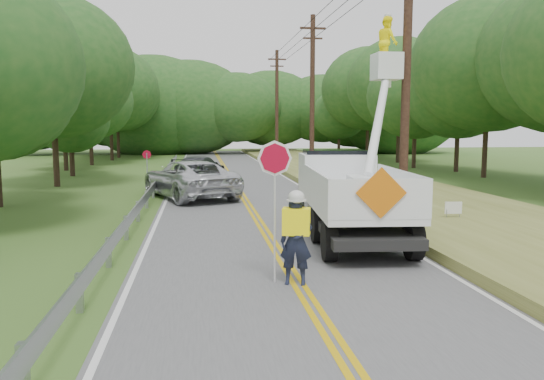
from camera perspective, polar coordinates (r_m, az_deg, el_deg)
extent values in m
plane|color=#435C23|center=(9.13, 5.31, -13.95)|extent=(140.00, 140.00, 0.00)
cube|color=#515254|center=(22.63, -2.77, -1.34)|extent=(7.20, 96.00, 0.02)
cube|color=#D0A407|center=(22.62, -3.03, -1.31)|extent=(0.12, 96.00, 0.00)
cube|color=#D0A407|center=(22.63, -2.52, -1.30)|extent=(0.12, 96.00, 0.00)
cube|color=silver|center=(22.59, -11.53, -1.45)|extent=(0.12, 96.00, 0.00)
cube|color=silver|center=(23.18, 5.75, -1.13)|extent=(0.12, 96.00, 0.00)
cube|color=#94979C|center=(7.26, -25.35, -17.30)|extent=(0.12, 0.14, 0.70)
cube|color=#94979C|center=(9.98, -20.13, -10.41)|extent=(0.12, 0.14, 0.70)
cube|color=#94979C|center=(12.82, -17.30, -6.48)|extent=(0.12, 0.14, 0.70)
cube|color=#94979C|center=(15.72, -15.53, -3.98)|extent=(0.12, 0.14, 0.70)
cube|color=#94979C|center=(18.66, -14.31, -2.26)|extent=(0.12, 0.14, 0.70)
cube|color=#94979C|center=(21.61, -13.43, -1.00)|extent=(0.12, 0.14, 0.70)
cube|color=#94979C|center=(24.57, -12.77, -0.05)|extent=(0.12, 0.14, 0.70)
cube|color=#94979C|center=(27.54, -12.24, 0.70)|extent=(0.12, 0.14, 0.70)
cube|color=#94979C|center=(30.52, -11.82, 1.30)|extent=(0.12, 0.14, 0.70)
cube|color=#94979C|center=(33.50, -11.48, 1.79)|extent=(0.12, 0.14, 0.70)
cube|color=#94979C|center=(36.48, -11.19, 2.20)|extent=(0.12, 0.14, 0.70)
cube|color=#94979C|center=(39.47, -10.94, 2.55)|extent=(0.12, 0.14, 0.70)
cube|color=#94979C|center=(42.46, -10.73, 2.86)|extent=(0.12, 0.14, 0.70)
cube|color=#94979C|center=(45.45, -10.54, 3.12)|extent=(0.12, 0.14, 0.70)
cube|color=#94979C|center=(23.54, -12.74, 0.27)|extent=(0.05, 48.00, 0.34)
cylinder|color=black|center=(18.74, 14.35, 12.05)|extent=(0.30, 0.30, 10.00)
cylinder|color=black|center=(33.10, 4.38, 9.91)|extent=(0.30, 0.30, 10.00)
cube|color=black|center=(33.58, 4.45, 17.08)|extent=(1.60, 0.12, 0.12)
cube|color=black|center=(33.48, 4.44, 16.07)|extent=(1.20, 0.10, 0.10)
cylinder|color=black|center=(47.85, 0.53, 8.99)|extent=(0.30, 0.30, 10.00)
cube|color=black|center=(48.19, 0.54, 13.98)|extent=(1.60, 0.12, 0.12)
cube|color=black|center=(48.12, 0.53, 13.27)|extent=(1.20, 0.10, 0.10)
cylinder|color=black|center=(27.20, 6.01, 19.28)|extent=(0.03, 43.00, 0.03)
cylinder|color=black|center=(27.37, 7.51, 19.18)|extent=(0.03, 43.00, 0.03)
cylinder|color=black|center=(27.55, 9.00, 19.07)|extent=(0.03, 43.00, 0.03)
cube|color=#616729|center=(24.28, 14.16, -0.65)|extent=(7.00, 96.00, 0.30)
cylinder|color=#332319|center=(30.82, -22.40, 3.80)|extent=(0.32, 0.32, 3.73)
ellipsoid|color=#1D4F1C|center=(30.95, -22.79, 12.24)|extent=(8.69, 8.69, 7.65)
cylinder|color=#332319|center=(37.11, -20.85, 3.12)|extent=(0.32, 0.32, 2.20)
ellipsoid|color=#1D4F1C|center=(37.05, -21.03, 7.28)|extent=(5.14, 5.14, 4.52)
cylinder|color=#332319|center=(41.89, -21.45, 3.52)|extent=(0.32, 0.32, 2.27)
ellipsoid|color=#1D4F1C|center=(41.84, -21.62, 7.32)|extent=(5.30, 5.30, 4.66)
cylinder|color=#332319|center=(47.09, -19.00, 4.45)|extent=(0.32, 0.32, 3.11)
ellipsoid|color=#1D4F1C|center=(47.10, -19.18, 9.07)|extent=(7.25, 7.25, 6.38)
cylinder|color=#332319|center=(53.13, -17.00, 5.22)|extent=(0.32, 0.32, 3.95)
ellipsoid|color=#1D4F1C|center=(53.24, -17.19, 10.42)|extent=(9.23, 9.23, 8.12)
cylinder|color=#332319|center=(57.65, -16.32, 5.27)|extent=(0.32, 0.32, 3.80)
ellipsoid|color=#1D4F1C|center=(57.73, -16.48, 9.89)|extent=(8.87, 8.87, 7.81)
cylinder|color=#332319|center=(36.23, 22.09, 4.53)|extent=(0.32, 0.32, 4.15)
ellipsoid|color=#1D4F1C|center=(36.42, 22.46, 12.52)|extent=(9.68, 9.68, 8.52)
cylinder|color=#332319|center=(40.17, 19.39, 4.30)|extent=(0.32, 0.32, 3.41)
ellipsoid|color=#1D4F1C|center=(40.22, 19.63, 10.24)|extent=(7.96, 7.96, 7.00)
cylinder|color=#332319|center=(43.01, 15.15, 4.50)|extent=(0.32, 0.32, 3.26)
ellipsoid|color=#1D4F1C|center=(43.04, 15.32, 9.81)|extent=(7.61, 7.61, 6.70)
cylinder|color=#332319|center=(49.06, 13.50, 5.27)|extent=(0.32, 0.32, 4.06)
ellipsoid|color=#1D4F1C|center=(49.18, 13.66, 11.05)|extent=(9.46, 9.46, 8.33)
cylinder|color=#332319|center=(54.93, 10.29, 5.52)|extent=(0.32, 0.32, 4.09)
ellipsoid|color=#1D4F1C|center=(55.04, 10.40, 10.73)|extent=(9.54, 9.54, 8.39)
cylinder|color=#332319|center=(58.88, 7.25, 4.96)|extent=(0.32, 0.32, 2.65)
ellipsoid|color=#1D4F1C|center=(58.87, 7.29, 8.12)|extent=(6.19, 6.19, 5.45)
ellipsoid|color=#1D4F1C|center=(66.39, -24.78, 8.20)|extent=(13.27, 9.95, 9.95)
ellipsoid|color=#1D4F1C|center=(67.98, -20.89, 8.34)|extent=(11.64, 8.73, 8.73)
ellipsoid|color=#1D4F1C|center=(66.41, -16.86, 8.54)|extent=(12.44, 9.33, 9.33)
ellipsoid|color=#1D4F1C|center=(64.98, -12.73, 8.71)|extent=(16.50, 12.37, 12.37)
ellipsoid|color=#1D4F1C|center=(64.50, -8.86, 8.81)|extent=(15.07, 11.30, 11.30)
ellipsoid|color=#1D4F1C|center=(62.90, -3.86, 8.92)|extent=(10.91, 8.18, 8.18)
ellipsoid|color=#1D4F1C|center=(66.76, -0.08, 8.82)|extent=(12.57, 9.42, 9.42)
ellipsoid|color=#1D4F1C|center=(67.14, 5.55, 8.78)|extent=(11.34, 8.51, 8.51)
ellipsoid|color=#1D4F1C|center=(67.29, 9.01, 8.72)|extent=(12.89, 9.67, 9.67)
ellipsoid|color=#1D4F1C|center=(66.91, 13.41, 8.63)|extent=(16.26, 12.20, 12.20)
imported|color=#191E33|center=(10.79, 2.63, -5.55)|extent=(0.75, 0.59, 1.80)
cube|color=#FFF209|center=(10.71, 2.65, -3.41)|extent=(0.62, 0.47, 0.55)
ellipsoid|color=silver|center=(10.63, 2.66, -0.75)|extent=(0.34, 0.34, 0.27)
cylinder|color=#B7B7B7|center=(10.81, 0.29, -3.57)|extent=(0.04, 0.04, 2.53)
cylinder|color=#A50722|center=(10.65, 0.29, 3.45)|extent=(0.72, 0.12, 0.72)
cylinder|color=black|center=(12.77, 6.24, -5.51)|extent=(0.39, 1.01, 0.99)
cylinder|color=black|center=(13.25, 15.09, -5.25)|extent=(0.39, 1.01, 0.99)
cylinder|color=black|center=(14.76, 4.97, -3.80)|extent=(0.39, 1.01, 0.99)
cylinder|color=black|center=(15.18, 12.69, -3.65)|extent=(0.39, 1.01, 0.99)
cylinder|color=black|center=(17.27, 3.80, -2.23)|extent=(0.39, 1.01, 0.99)
cylinder|color=black|center=(17.63, 10.45, -2.14)|extent=(0.39, 1.01, 0.99)
cube|color=black|center=(15.22, 8.65, -3.26)|extent=(2.71, 6.74, 0.26)
cube|color=white|center=(14.44, 9.26, -1.75)|extent=(2.76, 4.91, 0.23)
cube|color=white|center=(14.17, 4.71, 0.25)|extent=(0.47, 4.72, 0.92)
cube|color=white|center=(14.66, 13.74, 0.30)|extent=(0.47, 4.72, 0.92)
cube|color=white|center=(12.11, 11.64, -1.00)|extent=(2.36, 0.26, 0.92)
cube|color=white|center=(17.80, 6.91, 0.91)|extent=(2.47, 2.14, 1.85)
cube|color=black|center=(17.95, 6.83, 3.10)|extent=(2.16, 1.51, 0.77)
cube|color=white|center=(13.28, 10.33, -0.28)|extent=(1.00, 1.00, 0.82)
cube|color=white|center=(18.52, 12.31, 12.92)|extent=(0.87, 0.87, 0.87)
imported|color=#FFF209|center=(18.62, 12.38, 15.41)|extent=(0.62, 0.80, 1.65)
cube|color=orange|center=(12.02, 11.75, -0.32)|extent=(1.16, 0.14, 1.16)
imported|color=silver|center=(24.25, -8.94, 1.20)|extent=(4.96, 6.77, 1.71)
imported|color=#313438|center=(32.35, -7.83, 2.39)|extent=(3.54, 5.37, 1.45)
cylinder|color=#94979C|center=(27.07, -13.36, 1.89)|extent=(0.06, 0.06, 1.95)
cylinder|color=#A50722|center=(27.01, -13.42, 3.75)|extent=(0.44, 0.11, 0.44)
cube|color=white|center=(18.12, 19.05, -1.83)|extent=(0.56, 0.08, 0.39)
cylinder|color=#94979C|center=(18.07, 18.37, -2.91)|extent=(0.02, 0.02, 0.56)
cylinder|color=#94979C|center=(18.27, 19.64, -2.85)|extent=(0.02, 0.02, 0.56)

